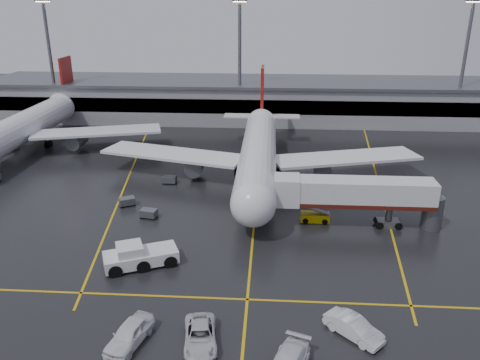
{
  "coord_description": "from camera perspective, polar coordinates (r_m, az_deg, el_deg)",
  "views": [
    {
      "loc": [
        1.8,
        -59.01,
        25.78
      ],
      "look_at": [
        -2.0,
        -2.0,
        4.0
      ],
      "focal_mm": 36.05,
      "sensor_mm": 36.0,
      "label": 1
    }
  ],
  "objects": [
    {
      "name": "pushback_tractor",
      "position": [
        50.65,
        -11.9,
        -8.86
      ],
      "size": [
        7.93,
        5.63,
        2.63
      ],
      "color": "silver",
      "rests_on": "ground"
    },
    {
      "name": "belt_loader",
      "position": [
        59.83,
        8.87,
        -4.35
      ],
      "size": [
        3.57,
        1.79,
        2.21
      ],
      "color": "#CCA607",
      "rests_on": "ground"
    },
    {
      "name": "apron_line_left",
      "position": [
        76.83,
        -12.91,
        0.72
      ],
      "size": [
        9.99,
        69.35,
        0.02
      ],
      "primitive_type": "cube",
      "rotation": [
        0.0,
        0.0,
        0.14
      ],
      "color": "gold",
      "rests_on": "ground"
    },
    {
      "name": "light_mast_right",
      "position": [
        108.59,
        25.07,
        13.0
      ],
      "size": [
        3.0,
        1.2,
        25.45
      ],
      "color": "#595B60",
      "rests_on": "ground"
    },
    {
      "name": "service_van_c",
      "position": [
        41.63,
        13.3,
        -16.62
      ],
      "size": [
        4.84,
        4.78,
        1.66
      ],
      "primitive_type": "imported",
      "rotation": [
        0.0,
        0.0,
        0.8
      ],
      "color": "silver",
      "rests_on": "ground"
    },
    {
      "name": "service_van_a",
      "position": [
        40.03,
        -4.71,
        -17.91
      ],
      "size": [
        3.3,
        5.78,
        1.52
      ],
      "primitive_type": "imported",
      "rotation": [
        0.0,
        0.0,
        0.15
      ],
      "color": "silver",
      "rests_on": "ground"
    },
    {
      "name": "baggage_cart_a",
      "position": [
        61.03,
        -10.75,
        -3.87
      ],
      "size": [
        2.22,
        1.67,
        1.12
      ],
      "color": "#595B60",
      "rests_on": "ground"
    },
    {
      "name": "main_airliner",
      "position": [
        72.04,
        2.21,
        3.43
      ],
      "size": [
        48.8,
        45.6,
        14.1
      ],
      "color": "silver",
      "rests_on": "ground"
    },
    {
      "name": "terminal",
      "position": [
        109.09,
        2.83,
        9.5
      ],
      "size": [
        122.0,
        19.0,
        8.6
      ],
      "color": "gray",
      "rests_on": "ground"
    },
    {
      "name": "light_mast_left",
      "position": [
        111.9,
        -21.57,
        13.67
      ],
      "size": [
        3.0,
        1.2,
        25.45
      ],
      "color": "#595B60",
      "rests_on": "ground"
    },
    {
      "name": "apron_line_right",
      "position": [
        75.43,
        15.97,
        0.05
      ],
      "size": [
        7.57,
        69.64,
        0.02
      ],
      "primitive_type": "cube",
      "rotation": [
        0.0,
        0.0,
        -0.1
      ],
      "color": "gold",
      "rests_on": "ground"
    },
    {
      "name": "service_van_d",
      "position": [
        40.79,
        -12.97,
        -17.36
      ],
      "size": [
        3.44,
        5.62,
        1.79
      ],
      "primitive_type": "imported",
      "rotation": [
        0.0,
        0.0,
        -0.27
      ],
      "color": "white",
      "rests_on": "ground"
    },
    {
      "name": "baggage_cart_b",
      "position": [
        65.08,
        -13.23,
        -2.46
      ],
      "size": [
        2.37,
        2.07,
        1.12
      ],
      "color": "#595B60",
      "rests_on": "ground"
    },
    {
      "name": "jet_bridge",
      "position": [
        58.22,
        13.49,
        -1.79
      ],
      "size": [
        19.9,
        3.4,
        6.05
      ],
      "color": "silver",
      "rests_on": "ground"
    },
    {
      "name": "second_airliner",
      "position": [
        94.33,
        -24.11,
        5.82
      ],
      "size": [
        48.8,
        45.6,
        14.1
      ],
      "color": "silver",
      "rests_on": "ground"
    },
    {
      "name": "apron_line_centre",
      "position": [
        64.42,
        1.9,
        -2.73
      ],
      "size": [
        0.25,
        90.0,
        0.02
      ],
      "primitive_type": "cube",
      "color": "gold",
      "rests_on": "ground"
    },
    {
      "name": "apron_line_stop",
      "position": [
        45.14,
        0.87,
        -13.95
      ],
      "size": [
        60.0,
        0.25,
        0.02
      ],
      "primitive_type": "cube",
      "color": "gold",
      "rests_on": "ground"
    },
    {
      "name": "ground",
      "position": [
        64.43,
        1.9,
        -2.74
      ],
      "size": [
        220.0,
        220.0,
        0.0
      ],
      "primitive_type": "plane",
      "color": "black",
      "rests_on": "ground"
    },
    {
      "name": "light_mast_mid",
      "position": [
        101.87,
        -0.04,
        14.49
      ],
      "size": [
        3.0,
        1.2,
        25.45
      ],
      "color": "#595B60",
      "rests_on": "ground"
    },
    {
      "name": "baggage_cart_c",
      "position": [
        71.62,
        -8.36,
        0.07
      ],
      "size": [
        2.04,
        1.36,
        1.12
      ],
      "color": "#595B60",
      "rests_on": "ground"
    }
  ]
}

